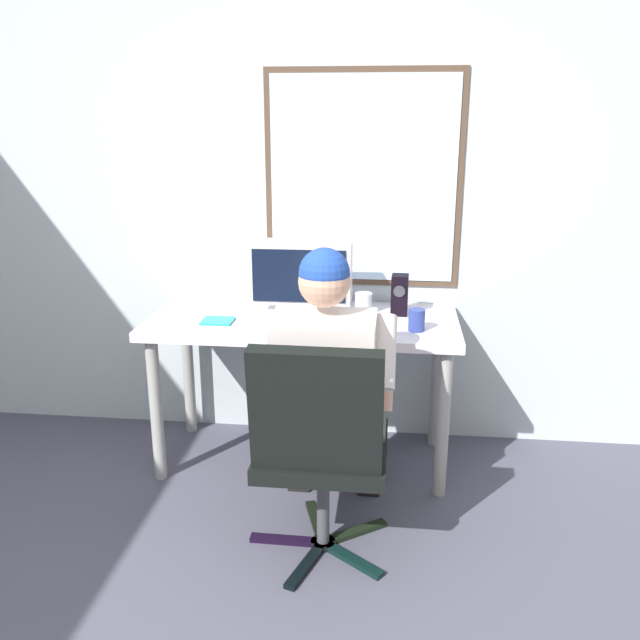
% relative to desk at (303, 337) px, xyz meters
% --- Properties ---
extents(wall_rear, '(4.92, 0.08, 2.74)m').
position_rel_desk_xyz_m(wall_rear, '(-0.08, 0.38, 0.72)').
color(wall_rear, '#B1BCBE').
rests_on(wall_rear, ground).
extents(desk, '(1.45, 0.64, 0.74)m').
position_rel_desk_xyz_m(desk, '(0.00, 0.00, 0.00)').
color(desk, '#979690').
rests_on(desk, ground).
extents(office_chair, '(0.55, 0.58, 0.92)m').
position_rel_desk_xyz_m(office_chair, '(0.17, -0.79, -0.13)').
color(office_chair, black).
rests_on(office_chair, ground).
extents(person_seated, '(0.53, 0.73, 1.21)m').
position_rel_desk_xyz_m(person_seated, '(0.17, -0.54, -0.02)').
color(person_seated, '#4F584B').
rests_on(person_seated, ground).
extents(crt_monitor, '(0.47, 0.21, 0.35)m').
position_rel_desk_xyz_m(crt_monitor, '(-0.01, 0.04, 0.30)').
color(crt_monitor, beige).
rests_on(crt_monitor, desk).
extents(wine_glass, '(0.08, 0.08, 0.16)m').
position_rel_desk_xyz_m(wine_glass, '(0.29, -0.11, 0.20)').
color(wine_glass, silver).
rests_on(wine_glass, desk).
extents(desk_speaker, '(0.08, 0.10, 0.19)m').
position_rel_desk_xyz_m(desk_speaker, '(0.45, 0.11, 0.19)').
color(desk_speaker, black).
rests_on(desk_speaker, desk).
extents(cd_case, '(0.14, 0.13, 0.01)m').
position_rel_desk_xyz_m(cd_case, '(-0.38, -0.11, 0.10)').
color(cd_case, teal).
rests_on(cd_case, desk).
extents(coffee_mug, '(0.07, 0.07, 0.10)m').
position_rel_desk_xyz_m(coffee_mug, '(0.52, -0.14, 0.14)').
color(coffee_mug, navy).
rests_on(coffee_mug, desk).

